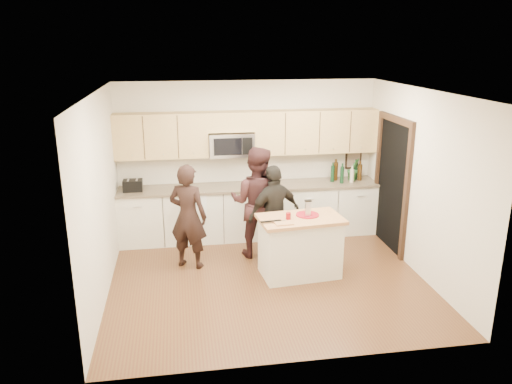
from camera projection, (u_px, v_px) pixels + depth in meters
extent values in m
plane|color=brown|center=(267.00, 278.00, 7.31)|extent=(4.50, 4.50, 0.00)
cube|color=beige|center=(248.00, 158.00, 8.80)|extent=(4.50, 0.02, 2.70)
cube|color=beige|center=(303.00, 247.00, 5.02)|extent=(4.50, 0.02, 2.70)
cube|color=beige|center=(100.00, 198.00, 6.58)|extent=(0.02, 4.00, 2.70)
cube|color=beige|center=(420.00, 183.00, 7.25)|extent=(0.02, 4.00, 2.70)
cube|color=white|center=(269.00, 92.00, 6.52)|extent=(4.50, 4.00, 0.02)
cube|color=silver|center=(250.00, 212.00, 8.77)|extent=(4.50, 0.62, 0.90)
cube|color=#796A50|center=(250.00, 187.00, 8.63)|extent=(4.50, 0.66, 0.04)
cube|color=tan|center=(161.00, 136.00, 8.29)|extent=(1.55, 0.33, 0.75)
cube|color=tan|center=(315.00, 131.00, 8.68)|extent=(2.17, 0.33, 0.75)
cube|color=tan|center=(231.00, 121.00, 8.40)|extent=(0.78, 0.33, 0.33)
cube|color=silver|center=(231.00, 144.00, 8.48)|extent=(0.76, 0.40, 0.40)
cube|color=black|center=(228.00, 147.00, 8.27)|extent=(0.47, 0.01, 0.29)
cube|color=black|center=(247.00, 146.00, 8.32)|extent=(0.17, 0.01, 0.29)
cube|color=black|center=(392.00, 186.00, 8.19)|extent=(0.02, 1.05, 2.10)
cube|color=black|center=(406.00, 196.00, 7.64)|extent=(0.06, 0.10, 2.10)
cube|color=black|center=(377.00, 177.00, 8.73)|extent=(0.06, 0.10, 2.10)
cube|color=black|center=(396.00, 119.00, 7.86)|extent=(0.06, 1.25, 0.10)
cube|color=black|center=(353.00, 158.00, 9.10)|extent=(0.30, 0.03, 0.38)
cube|color=tan|center=(354.00, 158.00, 9.09)|extent=(0.24, 0.00, 0.32)
cube|color=white|center=(196.00, 207.00, 8.26)|extent=(0.34, 0.01, 0.48)
cube|color=white|center=(195.00, 188.00, 8.47)|extent=(0.34, 0.60, 0.01)
cube|color=silver|center=(300.00, 248.00, 7.32)|extent=(1.16, 0.75, 0.85)
cube|color=tan|center=(301.00, 219.00, 7.19)|extent=(1.26, 0.82, 0.05)
cylinder|color=maroon|center=(307.00, 215.00, 7.27)|extent=(0.34, 0.34, 0.02)
cube|color=silver|center=(308.00, 209.00, 7.17)|extent=(0.08, 0.06, 0.22)
cube|color=black|center=(308.00, 201.00, 7.14)|extent=(0.09, 0.06, 0.02)
cylinder|color=maroon|center=(288.00, 216.00, 7.09)|extent=(0.07, 0.07, 0.10)
cube|color=tan|center=(284.00, 223.00, 6.93)|extent=(0.26, 0.19, 0.02)
cube|color=black|center=(271.00, 221.00, 6.96)|extent=(0.29, 0.06, 0.02)
cube|color=silver|center=(279.00, 221.00, 6.97)|extent=(0.21, 0.04, 0.01)
cube|color=black|center=(133.00, 185.00, 8.29)|extent=(0.32, 0.23, 0.19)
cube|color=silver|center=(128.00, 180.00, 8.25)|extent=(0.03, 0.16, 0.00)
cube|color=silver|center=(137.00, 180.00, 8.27)|extent=(0.03, 0.16, 0.00)
cylinder|color=black|center=(333.00, 172.00, 8.81)|extent=(0.07, 0.07, 0.35)
cylinder|color=#341F09|center=(336.00, 170.00, 8.90)|extent=(0.08, 0.08, 0.38)
cylinder|color=beige|center=(352.00, 174.00, 8.78)|extent=(0.07, 0.07, 0.29)
cylinder|color=black|center=(355.00, 169.00, 8.96)|extent=(0.08, 0.08, 0.36)
cylinder|color=#341F09|center=(360.00, 171.00, 8.89)|extent=(0.08, 0.08, 0.35)
cylinder|color=beige|center=(356.00, 170.00, 9.00)|extent=(0.07, 0.07, 0.31)
cylinder|color=black|center=(342.00, 173.00, 8.70)|extent=(0.06, 0.06, 0.36)
imported|color=#307836|center=(353.00, 169.00, 8.88)|extent=(0.27, 0.24, 0.41)
imported|color=black|center=(188.00, 217.00, 7.48)|extent=(0.70, 0.60, 1.62)
imported|color=black|center=(257.00, 202.00, 7.87)|extent=(1.06, 0.96, 1.79)
imported|color=black|center=(274.00, 214.00, 7.69)|extent=(0.98, 0.70, 1.55)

